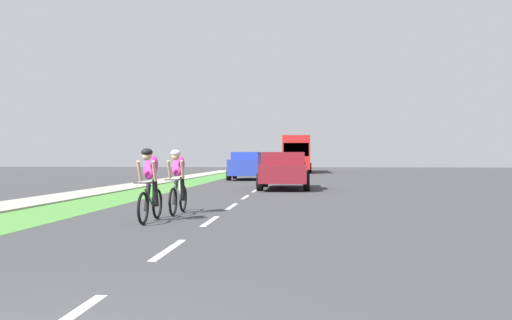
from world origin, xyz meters
The scene contains 10 objects.
ground_plane centered at (0.00, 20.00, 0.00)m, with size 120.00×120.00×0.00m, color #38383A.
grass_verge centered at (-4.39, 20.00, 0.00)m, with size 2.16×70.00×0.01m, color #478438.
sidewalk_concrete centered at (-6.35, 20.00, 0.00)m, with size 1.76×70.00×0.10m, color #9E998E.
lane_markings_center centered at (0.00, 24.00, 0.00)m, with size 0.12×54.30×0.01m.
cyclist_lead centered at (-1.27, 8.03, 0.81)m, with size 0.42×1.72×1.58m.
cyclist_trailing centered at (-1.06, 9.64, 0.81)m, with size 0.42×1.72×1.58m.
pickup_maroon centered at (1.20, 20.30, 0.83)m, with size 2.22×5.10×1.64m.
suv_blue centered at (-1.61, 30.56, 0.95)m, with size 2.15×4.70×1.79m.
sedan_dark_green centered at (-1.81, 40.65, 0.77)m, with size 1.98×4.30×1.52m.
bus_red centered at (1.49, 49.07, 1.98)m, with size 2.78×11.60×3.48m.
Camera 1 is at (1.98, -2.80, 1.36)m, focal length 36.13 mm.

